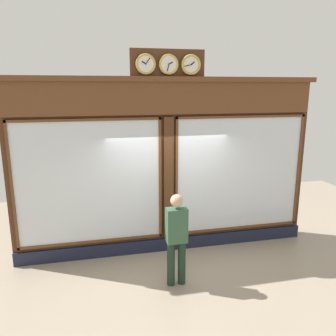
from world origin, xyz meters
TOP-DOWN VIEW (x-y plane):
  - shop_facade at (-0.00, -0.13)m, footprint 6.42×0.42m
  - pedestrian at (0.15, 1.33)m, footprint 0.36×0.23m

SIDE VIEW (x-z plane):
  - pedestrian at x=0.15m, z-range 0.09..1.78m
  - shop_facade at x=0.00m, z-range -0.24..3.95m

